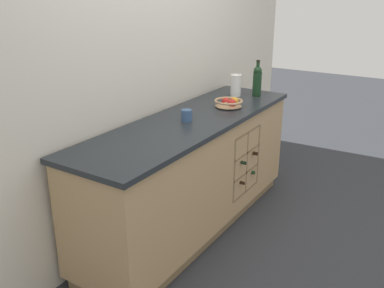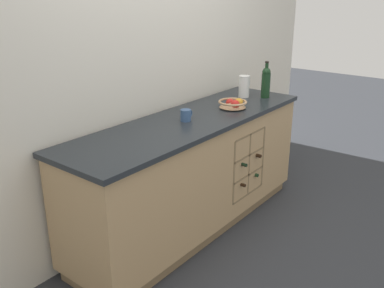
{
  "view_description": "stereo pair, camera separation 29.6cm",
  "coord_description": "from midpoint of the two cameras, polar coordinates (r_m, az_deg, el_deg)",
  "views": [
    {
      "loc": [
        -2.52,
        -1.6,
        1.81
      ],
      "look_at": [
        0.0,
        0.0,
        0.7
      ],
      "focal_mm": 40.0,
      "sensor_mm": 36.0,
      "label": 1
    },
    {
      "loc": [
        -2.35,
        -1.85,
        1.81
      ],
      "look_at": [
        0.0,
        0.0,
        0.7
      ],
      "focal_mm": 40.0,
      "sensor_mm": 36.0,
      "label": 2
    }
  ],
  "objects": [
    {
      "name": "white_pitcher",
      "position": [
        3.77,
        9.25,
        7.65
      ],
      "size": [
        0.15,
        0.1,
        0.19
      ],
      "color": "white",
      "rests_on": "kitchen_island"
    },
    {
      "name": "ground_plane",
      "position": [
        3.49,
        2.48,
        -10.9
      ],
      "size": [
        14.0,
        14.0,
        0.0
      ],
      "primitive_type": "plane",
      "color": "#2D3035"
    },
    {
      "name": "back_wall",
      "position": [
        3.25,
        -2.41,
        10.89
      ],
      "size": [
        4.57,
        0.06,
        2.55
      ],
      "primitive_type": "cube",
      "color": "silver",
      "rests_on": "ground_plane"
    },
    {
      "name": "kitchen_island",
      "position": [
        3.27,
        2.67,
        -4.05
      ],
      "size": [
        2.21,
        0.64,
        0.9
      ],
      "color": "olive",
      "rests_on": "ground_plane"
    },
    {
      "name": "ceramic_mug",
      "position": [
        3.05,
        2.02,
        3.82
      ],
      "size": [
        0.11,
        0.08,
        0.08
      ],
      "color": "#385684",
      "rests_on": "kitchen_island"
    },
    {
      "name": "standing_wine_bottle",
      "position": [
        3.77,
        12.08,
        8.13
      ],
      "size": [
        0.08,
        0.08,
        0.31
      ],
      "color": "#19381E",
      "rests_on": "kitchen_island"
    },
    {
      "name": "fruit_bowl",
      "position": [
        3.41,
        8.01,
        5.35
      ],
      "size": [
        0.23,
        0.23,
        0.08
      ],
      "color": "tan",
      "rests_on": "kitchen_island"
    }
  ]
}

